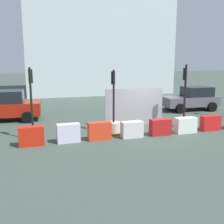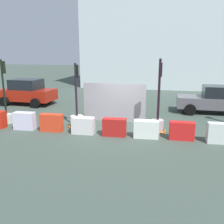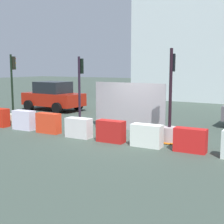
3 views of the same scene
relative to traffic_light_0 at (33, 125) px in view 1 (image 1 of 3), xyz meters
The scene contains 15 objects.
ground_plane 6.09m from the traffic_light_0, ahead, with size 120.00×120.00×0.00m, color #3F4D44.
traffic_light_0 is the anchor object (origin of this frame).
traffic_light_1 3.96m from the traffic_light_0, ahead, with size 0.93×0.93×3.21m.
traffic_light_2 8.00m from the traffic_light_0, ahead, with size 0.82×0.82×3.45m.
construction_barrier_0 0.92m from the traffic_light_0, 95.08° to the right, with size 1.10×0.49×0.85m.
construction_barrier_1 1.77m from the traffic_light_0, 27.59° to the right, with size 1.05×0.47×0.86m.
construction_barrier_2 3.12m from the traffic_light_0, 15.27° to the right, with size 1.09×0.44×0.85m.
construction_barrier_3 4.69m from the traffic_light_0, 10.40° to the right, with size 1.05×0.51×0.78m.
construction_barrier_4 6.16m from the traffic_light_0, ahead, with size 1.07×0.47×0.81m.
construction_barrier_5 7.58m from the traffic_light_0, ahead, with size 1.11×0.49×0.79m.
construction_barrier_6 9.09m from the traffic_light_0, ahead, with size 1.07×0.45×0.79m.
car_red_compact 4.95m from the traffic_light_0, 107.94° to the left, with size 4.05×2.38×1.84m.
car_grey_saloon 12.19m from the traffic_light_0, 22.50° to the left, with size 4.07×2.12×1.72m.
building_main_facade 19.64m from the traffic_light_0, 68.34° to the left, with size 15.84×8.10×11.20m.
site_fence_panel 5.80m from the traffic_light_0, 15.20° to the left, with size 3.44×0.50×2.10m.
Camera 1 is at (-5.86, -12.95, 3.79)m, focal length 44.03 mm.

